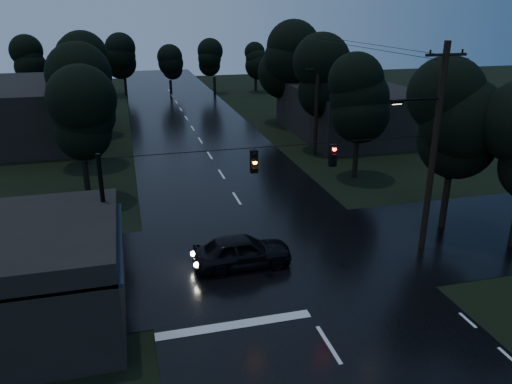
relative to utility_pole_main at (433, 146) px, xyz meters
name	(u,v)px	position (x,y,z in m)	size (l,w,h in m)	color
main_road	(210,156)	(-7.41, 19.00, -5.26)	(12.00, 120.00, 0.02)	black
cross_street	(273,256)	(-7.41, 1.00, -5.26)	(60.00, 9.00, 0.02)	black
building_far_right	(349,111)	(6.59, 23.00, -3.06)	(10.00, 14.00, 4.40)	black
building_far_left	(38,111)	(-21.41, 29.00, -2.76)	(10.00, 16.00, 5.00)	black
utility_pole_main	(433,146)	(0.00, 0.00, 0.00)	(3.50, 0.30, 10.00)	black
utility_pole_far	(316,108)	(0.89, 17.00, -1.38)	(2.00, 0.30, 7.50)	black
anchor_pole_left	(106,224)	(-14.91, 0.00, -2.26)	(0.18, 0.18, 6.00)	black
span_signals	(293,157)	(-6.85, -0.01, -0.01)	(15.00, 0.37, 1.12)	black
tree_corner_near	(457,119)	(2.59, 2.00, 0.74)	(4.48, 4.48, 9.44)	black
tree_left_a	(79,118)	(-16.41, 11.00, -0.02)	(3.92, 3.92, 8.26)	black
tree_left_b	(77,91)	(-17.01, 19.00, 0.36)	(4.20, 4.20, 8.85)	black
tree_left_c	(77,70)	(-17.61, 29.00, 0.74)	(4.48, 4.48, 9.44)	black
tree_right_a	(360,98)	(1.59, 11.00, 0.36)	(4.20, 4.20, 8.85)	black
tree_right_b	(324,77)	(2.19, 19.00, 0.74)	(4.48, 4.48, 9.44)	black
tree_right_c	(292,60)	(2.79, 29.00, 1.11)	(4.76, 4.76, 10.03)	black
car	(242,251)	(-9.05, 0.46, -4.48)	(1.83, 4.55, 1.55)	black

